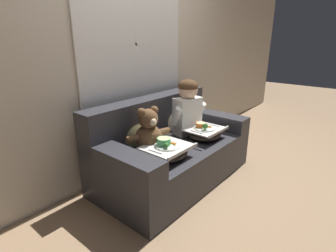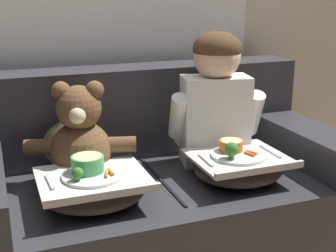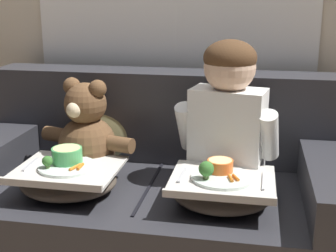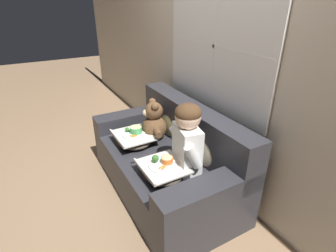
{
  "view_description": "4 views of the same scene",
  "coord_description": "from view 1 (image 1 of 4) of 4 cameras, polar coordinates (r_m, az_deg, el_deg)",
  "views": [
    {
      "loc": [
        -1.96,
        -1.56,
        1.45
      ],
      "look_at": [
        -0.06,
        0.04,
        0.6
      ],
      "focal_mm": 28.0,
      "sensor_mm": 36.0,
      "label": 1
    },
    {
      "loc": [
        -0.63,
        -1.79,
        1.21
      ],
      "look_at": [
        0.09,
        0.09,
        0.61
      ],
      "focal_mm": 50.0,
      "sensor_mm": 36.0,
      "label": 2
    },
    {
      "loc": [
        0.42,
        -1.82,
        1.2
      ],
      "look_at": [
        0.04,
        0.14,
        0.63
      ],
      "focal_mm": 50.0,
      "sensor_mm": 36.0,
      "label": 3
    },
    {
      "loc": [
        1.89,
        -1.0,
        1.77
      ],
      "look_at": [
        0.09,
        0.01,
        0.75
      ],
      "focal_mm": 28.0,
      "sensor_mm": 36.0,
      "label": 4
    }
  ],
  "objects": [
    {
      "name": "throw_pillow_behind_teddy",
      "position": [
        2.6,
        -7.3,
        -0.67
      ],
      "size": [
        0.35,
        0.17,
        0.36
      ],
      "color": "#898456",
      "rests_on": "couch"
    },
    {
      "name": "throw_pillow_behind_child",
      "position": [
        3.04,
        1.3,
        2.34
      ],
      "size": [
        0.36,
        0.18,
        0.38
      ],
      "color": "#C1B293",
      "rests_on": "couch"
    },
    {
      "name": "lap_tray_teddy",
      "position": [
        2.37,
        -0.17,
        -5.4
      ],
      "size": [
        0.41,
        0.37,
        0.18
      ],
      "color": "#473D33",
      "rests_on": "teddy_bear"
    },
    {
      "name": "wall_back_with_window",
      "position": [
        2.9,
        -7.63,
        15.8
      ],
      "size": [
        8.0,
        0.08,
        2.6
      ],
      "color": "beige",
      "rests_on": "ground_plane"
    },
    {
      "name": "child_figure",
      "position": [
        2.88,
        4.33,
        4.71
      ],
      "size": [
        0.45,
        0.25,
        0.61
      ],
      "color": "white",
      "rests_on": "couch"
    },
    {
      "name": "ground_plane",
      "position": [
        2.9,
        1.35,
        -11.2
      ],
      "size": [
        14.0,
        14.0,
        0.0
      ],
      "primitive_type": "plane",
      "color": "#8E7051"
    },
    {
      "name": "lap_tray_child",
      "position": [
        2.84,
        7.96,
        -1.42
      ],
      "size": [
        0.39,
        0.36,
        0.19
      ],
      "color": "#473D33",
      "rests_on": "child_figure"
    },
    {
      "name": "teddy_bear",
      "position": [
        2.46,
        -4.19,
        -1.46
      ],
      "size": [
        0.46,
        0.33,
        0.43
      ],
      "color": "brown",
      "rests_on": "couch"
    },
    {
      "name": "couch",
      "position": [
        2.79,
        0.38,
        -5.29
      ],
      "size": [
        1.68,
        0.89,
        0.84
      ],
      "color": "#2D2D33",
      "rests_on": "ground_plane"
    }
  ]
}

